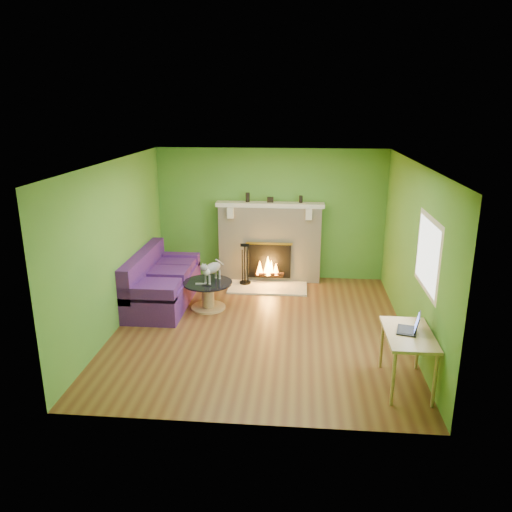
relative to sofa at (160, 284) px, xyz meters
The scene contains 22 objects.
floor 2.10m from the sofa, 25.94° to the right, with size 5.00×5.00×0.00m, color brown.
ceiling 3.05m from the sofa, 25.94° to the right, with size 5.00×5.00×0.00m, color white.
wall_back 2.62m from the sofa, 40.70° to the left, with size 5.00×5.00×0.00m, color #4C862C.
wall_front 3.99m from the sofa, 61.38° to the right, with size 5.00×5.00×0.00m, color #4C862C.
wall_left 1.36m from the sofa, 113.53° to the right, with size 5.00×5.00×0.00m, color #4C862C.
wall_right 4.31m from the sofa, 12.40° to the right, with size 5.00×5.00×0.00m, color #4C862C.
window_frame 4.63m from the sofa, 23.76° to the right, with size 1.20×1.20×0.00m, color silver.
window_pane 4.62m from the sofa, 23.80° to the right, with size 1.06×1.06×0.00m, color white.
fireplace 2.37m from the sofa, 37.25° to the left, with size 2.10×0.46×1.58m.
hearth 2.09m from the sofa, 25.78° to the left, with size 1.50×0.75×0.03m, color beige.
mantel 2.60m from the sofa, 36.86° to the left, with size 2.10×0.28×0.08m, color beige.
sofa is the anchor object (origin of this frame).
coffee_table 0.91m from the sofa, 11.42° to the right, with size 0.85×0.85×0.48m.
desk 4.53m from the sofa, 32.55° to the right, with size 0.57×0.98×0.73m.
cat 1.03m from the sofa, ahead, with size 0.23×0.63×0.39m, color slate, non-canonical shape.
remote_silver 0.86m from the sofa, 20.76° to the right, with size 0.17×0.04×0.02m, color gray.
remote_black 0.99m from the sofa, 21.55° to the right, with size 0.16×0.04×0.02m, color black.
laptop 4.50m from the sofa, 32.15° to the right, with size 0.27×0.30×0.23m, color black, non-canonical shape.
fire_tools 1.75m from the sofa, 36.76° to the left, with size 0.22×0.22×0.81m, color black, non-canonical shape.
mantel_vase_left 2.40m from the sofa, 45.08° to the left, with size 0.08×0.08×0.18m, color black.
mantel_vase_right 3.11m from the sofa, 30.14° to the left, with size 0.07×0.07×0.14m, color black.
mantel_box 2.66m from the sofa, 37.40° to the left, with size 0.12×0.08×0.10m, color black.
Camera 1 is at (0.59, -7.21, 3.40)m, focal length 35.00 mm.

